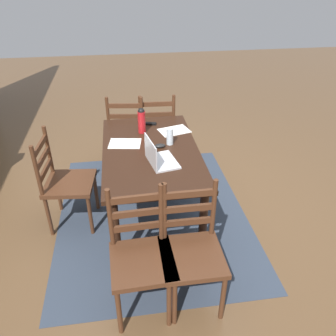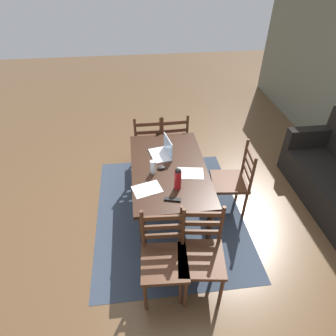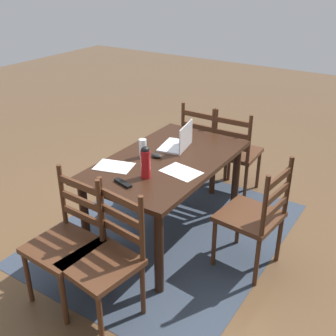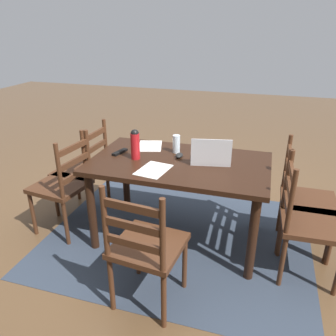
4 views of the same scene
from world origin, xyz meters
The scene contains 15 objects.
ground_plane centered at (0.00, 0.00, 0.00)m, with size 14.00×14.00×0.00m, color brown.
area_rug centered at (0.00, 0.00, 0.00)m, with size 2.32×1.87×0.01m, color #333D4C.
dining_table centered at (0.00, 0.00, 0.65)m, with size 1.47×0.87×0.75m.
chair_right_near centered at (1.03, -0.17, 0.46)m, with size 0.46×0.46×0.95m.
chair_far_head centered at (0.00, 0.81, 0.46)m, with size 0.48×0.48×0.95m.
chair_right_far centered at (1.03, 0.18, 0.46)m, with size 0.50×0.50×0.95m.
chair_left_near centered at (-1.03, -0.17, 0.46)m, with size 0.44×0.44×0.95m.
chair_left_far centered at (-1.03, 0.18, 0.46)m, with size 0.46×0.46×0.95m.
laptop centered at (-0.25, -0.03, 0.81)m, with size 0.36×0.28×0.23m.
water_bottle centered at (0.37, 0.05, 0.88)m, with size 0.08×0.08×0.26m.
drinking_glass centered at (0.08, -0.19, 0.83)m, with size 0.06×0.06×0.16m, color silver.
computer_mouse centered at (0.02, -0.09, 0.77)m, with size 0.06×0.10×0.03m, color black.
tv_remote centered at (0.55, -0.03, 0.76)m, with size 0.04×0.17×0.02m, color black.
paper_stack_left centered at (0.15, 0.23, 0.75)m, with size 0.21×0.30×0.00m, color white.
paper_stack_right centered at (0.36, -0.28, 0.75)m, with size 0.21×0.30×0.00m, color white.
Camera 2 is at (2.64, -0.33, 2.80)m, focal length 30.81 mm.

